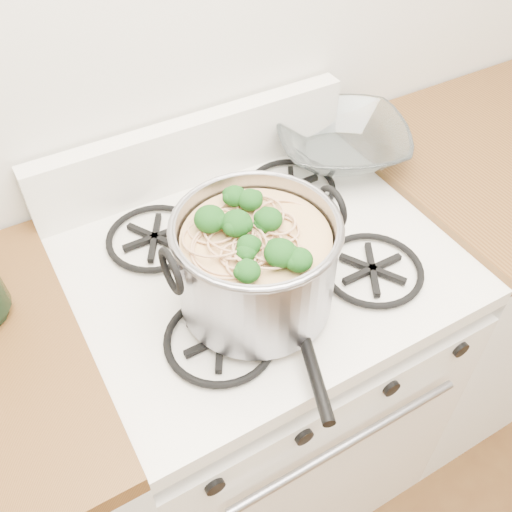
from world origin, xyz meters
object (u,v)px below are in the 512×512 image
object	(u,v)px
glass_bowl	(341,149)
gas_range	(260,380)
spatula	(293,299)
stock_pot	(256,263)

from	to	relation	value
glass_bowl	gas_range	bearing A→B (deg)	-150.34
spatula	stock_pot	bearing A→B (deg)	160.46
gas_range	spatula	world-z (taller)	spatula
stock_pot	glass_bowl	bearing A→B (deg)	35.95
spatula	glass_bowl	world-z (taller)	glass_bowl
glass_bowl	spatula	bearing A→B (deg)	-136.16
spatula	glass_bowl	bearing A→B (deg)	63.59
stock_pot	glass_bowl	distance (m)	0.50
stock_pot	spatula	world-z (taller)	stock_pot
gas_range	glass_bowl	xyz separation A→B (m)	(0.33, 0.19, 0.50)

